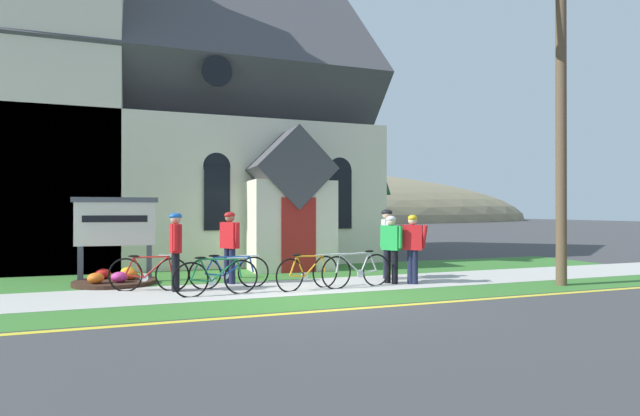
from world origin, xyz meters
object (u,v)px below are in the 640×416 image
object	(u,v)px
church_sign	(115,226)
bicycle_blue	(357,270)
bicycle_white	(216,277)
cyclist_in_green_jersey	(230,242)
roadside_conifer	(352,132)
cyclist_in_yellow_jersey	(391,244)
utility_pole	(558,68)
cyclist_in_red_jersey	(413,244)
cyclist_in_white_jersey	(387,238)
bicycle_green	(149,274)
bicycle_black	(308,272)
cyclist_in_orange_jersey	(176,245)
bicycle_orange	(229,272)

from	to	relation	value
church_sign	bicycle_blue	world-z (taller)	church_sign
bicycle_white	bicycle_blue	distance (m)	3.16
bicycle_blue	cyclist_in_green_jersey	distance (m)	3.08
church_sign	cyclist_in_green_jersey	bearing A→B (deg)	-23.96
church_sign	roadside_conifer	world-z (taller)	roadside_conifer
church_sign	bicycle_blue	size ratio (longest dim) A/B	1.14
roadside_conifer	cyclist_in_yellow_jersey	bearing A→B (deg)	-107.76
church_sign	utility_pole	bearing A→B (deg)	-22.48
bicycle_blue	roadside_conifer	world-z (taller)	roadside_conifer
cyclist_in_yellow_jersey	utility_pole	distance (m)	5.62
bicycle_blue	cyclist_in_red_jersey	distance (m)	1.53
cyclist_in_white_jersey	cyclist_in_red_jersey	world-z (taller)	cyclist_in_white_jersey
cyclist_in_green_jersey	cyclist_in_red_jersey	xyz separation A→B (m)	(4.04, -1.53, -0.05)
bicycle_green	cyclist_in_green_jersey	bearing A→B (deg)	14.29
bicycle_black	cyclist_in_orange_jersey	world-z (taller)	cyclist_in_orange_jersey
cyclist_in_white_jersey	cyclist_in_red_jersey	bearing A→B (deg)	-79.33
cyclist_in_green_jersey	utility_pole	world-z (taller)	utility_pole
cyclist_in_red_jersey	roadside_conifer	xyz separation A→B (m)	(2.26, 8.68, 4.04)
cyclist_in_yellow_jersey	cyclist_in_orange_jersey	size ratio (longest dim) A/B	0.95
church_sign	bicycle_black	size ratio (longest dim) A/B	1.26
bicycle_green	bicycle_orange	size ratio (longest dim) A/B	0.93
cyclist_in_green_jersey	roadside_conifer	world-z (taller)	roadside_conifer
cyclist_in_orange_jersey	cyclist_in_white_jersey	world-z (taller)	cyclist_in_white_jersey
cyclist_in_white_jersey	cyclist_in_green_jersey	bearing A→B (deg)	171.47
cyclist_in_orange_jersey	roadside_conifer	distance (m)	11.62
bicycle_white	bicycle_orange	xyz separation A→B (m)	(0.42, 0.86, -0.01)
cyclist_in_white_jersey	church_sign	bearing A→B (deg)	165.05
bicycle_orange	cyclist_in_white_jersey	xyz separation A→B (m)	(3.98, 0.07, 0.68)
church_sign	bicycle_white	world-z (taller)	church_sign
bicycle_green	cyclist_in_orange_jersey	world-z (taller)	cyclist_in_orange_jersey
bicycle_blue	bicycle_orange	size ratio (longest dim) A/B	1.01
bicycle_black	cyclist_in_green_jersey	size ratio (longest dim) A/B	0.96
cyclist_in_orange_jersey	church_sign	bearing A→B (deg)	124.64
cyclist_in_yellow_jersey	cyclist_in_white_jersey	distance (m)	0.76
bicycle_white	bicycle_orange	world-z (taller)	bicycle_white
cyclist_in_yellow_jersey	cyclist_in_red_jersey	bearing A→B (deg)	-29.80
bicycle_blue	bicycle_orange	bearing A→B (deg)	162.76
bicycle_white	bicycle_green	xyz separation A→B (m)	(-1.29, 1.04, 0.00)
bicycle_white	bicycle_orange	bearing A→B (deg)	64.22
cyclist_in_orange_jersey	cyclist_in_green_jersey	distance (m)	1.46
cyclist_in_white_jersey	cyclist_in_red_jersey	size ratio (longest dim) A/B	1.08
bicycle_black	bicycle_orange	bearing A→B (deg)	154.02
cyclist_in_green_jersey	roadside_conifer	distance (m)	10.33
cyclist_in_yellow_jersey	cyclist_in_orange_jersey	bearing A→B (deg)	173.21
bicycle_white	bicycle_orange	distance (m)	0.96
bicycle_orange	cyclist_in_orange_jersey	size ratio (longest dim) A/B	1.05
cyclist_in_white_jersey	roadside_conifer	world-z (taller)	roadside_conifer
cyclist_in_green_jersey	roadside_conifer	size ratio (longest dim) A/B	0.22
cyclist_in_white_jersey	utility_pole	size ratio (longest dim) A/B	0.19
cyclist_in_white_jersey	utility_pole	xyz separation A→B (m)	(3.24, -2.28, 3.99)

